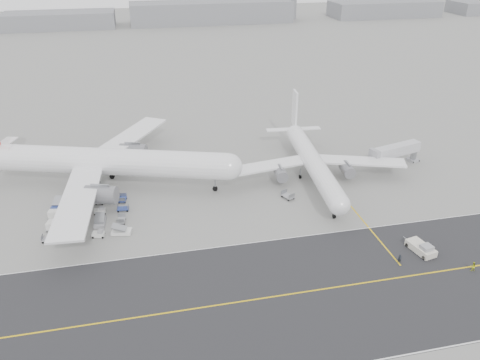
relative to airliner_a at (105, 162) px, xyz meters
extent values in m
plane|color=gray|center=(22.87, -28.06, -6.46)|extent=(700.00, 700.00, 0.00)
cube|color=#29292B|center=(27.87, -46.06, -6.45)|extent=(220.00, 32.00, 0.02)
cube|color=gold|center=(27.87, -46.06, -6.43)|extent=(220.00, 0.30, 0.01)
cube|color=silver|center=(27.87, -30.26, -6.43)|extent=(220.00, 0.25, 0.01)
cube|color=gold|center=(52.87, -23.06, -6.44)|extent=(0.30, 40.00, 0.01)
cylinder|color=white|center=(1.51, -0.49, 0.03)|extent=(54.50, 23.04, 6.33)
sphere|color=white|center=(27.78, -9.00, 0.03)|extent=(6.21, 6.21, 6.21)
cube|color=white|center=(-25.30, 14.04, 0.66)|extent=(6.00, 10.55, 0.25)
cube|color=white|center=(-4.91, -15.93, -0.76)|extent=(8.81, 30.71, 0.45)
cube|color=white|center=(5.36, 15.79, -0.76)|extent=(21.76, 29.29, 0.45)
cylinder|color=slate|center=(-0.74, -11.80, -2.34)|extent=(7.62, 5.81, 3.93)
cylinder|color=slate|center=(6.32, 9.99, -2.34)|extent=(7.62, 5.81, 3.93)
cylinder|color=black|center=(24.58, -7.96, -5.86)|extent=(1.29, 0.84, 1.20)
cylinder|color=black|center=(-1.59, -3.48, -5.86)|extent=(1.29, 0.84, 1.20)
cylinder|color=black|center=(0.75, 3.75, -5.86)|extent=(1.29, 0.84, 1.20)
cylinder|color=gray|center=(24.58, -7.96, -4.20)|extent=(0.36, 0.36, 3.32)
cylinder|color=white|center=(48.80, -7.84, -1.78)|extent=(8.02, 40.03, 4.56)
sphere|color=white|center=(47.06, -27.66, -1.78)|extent=(4.47, 4.47, 4.47)
cone|color=white|center=(50.62, 12.94, -1.44)|extent=(4.77, 8.09, 4.10)
cube|color=white|center=(50.67, 13.43, 4.86)|extent=(0.88, 4.39, 9.70)
cube|color=white|center=(46.70, 14.02, -1.33)|extent=(7.44, 2.81, 0.25)
cube|color=white|center=(54.68, 13.32, -1.33)|extent=(7.44, 2.81, 0.25)
cube|color=white|center=(36.92, -5.82, -2.36)|extent=(22.32, 8.20, 0.45)
cube|color=white|center=(60.85, -7.92, -2.36)|extent=(22.22, 11.70, 0.45)
cylinder|color=slate|center=(40.50, -8.09, -3.50)|extent=(3.24, 5.08, 2.83)
cylinder|color=slate|center=(56.93, -9.53, -3.50)|extent=(3.24, 5.08, 2.83)
cylinder|color=black|center=(47.27, -25.24, -5.97)|extent=(0.58, 1.03, 0.99)
cylinder|color=black|center=(46.20, -6.15, -5.97)|extent=(0.58, 1.03, 0.99)
cylinder|color=black|center=(51.65, -6.63, -5.97)|extent=(0.58, 1.03, 0.99)
cylinder|color=gray|center=(47.27, -25.24, -4.77)|extent=(0.36, 0.36, 2.39)
cube|color=beige|center=(58.70, -39.90, -5.68)|extent=(3.89, 6.17, 1.29)
cube|color=#939498|center=(58.97, -41.16, -4.71)|extent=(2.37, 2.22, 0.83)
cylinder|color=gray|center=(57.98, -36.47, -6.00)|extent=(0.64, 2.38, 0.15)
cylinder|color=black|center=(57.98, -42.31, -6.04)|extent=(0.53, 0.89, 0.83)
cylinder|color=black|center=(60.33, -41.82, -6.04)|extent=(0.53, 0.89, 0.83)
cylinder|color=black|center=(57.07, -37.98, -6.04)|extent=(0.53, 0.89, 0.83)
cylinder|color=black|center=(59.42, -37.49, -6.04)|extent=(0.53, 0.89, 0.83)
cylinder|color=gray|center=(78.91, -2.86, -4.49)|extent=(1.57, 1.57, 3.93)
cube|color=#939498|center=(78.91, -2.86, -6.12)|extent=(3.12, 3.12, 0.69)
cube|color=silver|center=(72.25, -4.61, -1.94)|extent=(14.96, 6.40, 2.56)
cube|color=#939498|center=(65.40, -6.40, -1.94)|extent=(1.94, 3.34, 2.95)
cylinder|color=black|center=(79.68, -1.54, -6.16)|extent=(0.43, 0.65, 0.59)
imported|color=black|center=(52.95, -42.25, -5.54)|extent=(0.78, 0.65, 1.83)
imported|color=#B3C016|center=(64.69, -47.00, -5.55)|extent=(1.08, 0.97, 1.82)
camera|label=1|loc=(9.68, -103.40, 46.74)|focal=35.00mm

